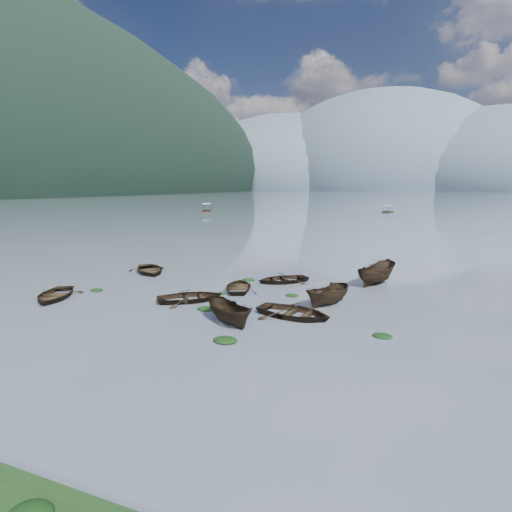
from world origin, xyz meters
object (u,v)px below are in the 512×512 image
at_px(rowboat_3, 239,289).
at_px(pontoon_left, 207,212).
at_px(rowboat_0, 55,298).
at_px(pontoon_centre, 388,212).

xyz_separation_m(rowboat_3, pontoon_left, (-46.46, 80.69, 0.00)).
relative_size(rowboat_0, pontoon_left, 0.68).
height_order(rowboat_0, pontoon_left, pontoon_left).
bearing_deg(pontoon_left, pontoon_centre, -6.45).
relative_size(pontoon_left, pontoon_centre, 1.22).
xyz_separation_m(rowboat_0, pontoon_left, (-35.75, 87.52, 0.00)).
distance_m(rowboat_0, pontoon_centre, 106.65).
height_order(pontoon_left, pontoon_centre, pontoon_left).
relative_size(rowboat_3, pontoon_left, 0.62).
bearing_deg(rowboat_0, rowboat_3, 4.71).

